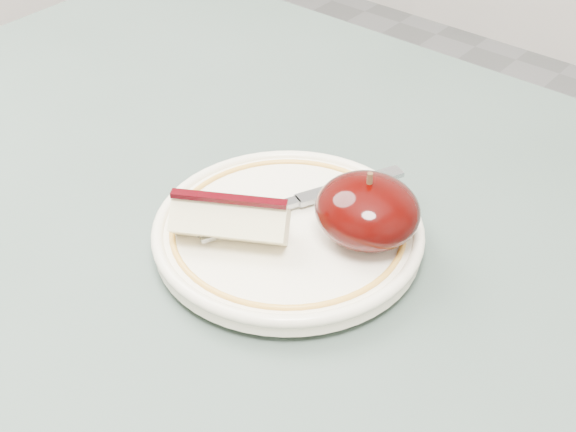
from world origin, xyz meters
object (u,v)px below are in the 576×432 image
Objects in this scene: plate at (288,232)px; fork at (296,201)px; table at (158,403)px; apple_half at (367,210)px.

fork is (-0.01, 0.02, 0.01)m from plate.
table is 4.67× the size of plate.
table is 0.15m from plate.
table is 0.20m from apple_half.
apple_half is at bearing -61.12° from fork.
table is 12.27× the size of apple_half.
plate is at bearing 76.56° from table.
table is at bearing -118.22° from apple_half.
fork is (-0.06, -0.00, -0.02)m from apple_half.
apple_half is (0.08, 0.14, 0.13)m from table.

